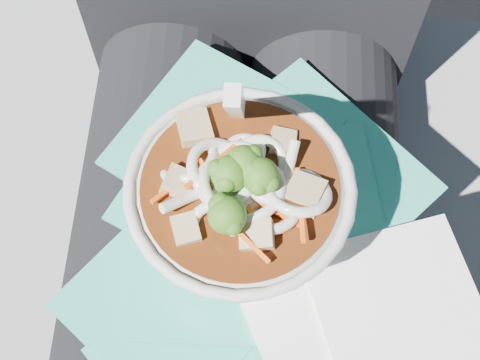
# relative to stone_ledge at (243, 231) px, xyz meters

# --- Properties ---
(stone_ledge) EXTENTS (1.03, 0.56, 0.42)m
(stone_ledge) POSITION_rel_stone_ledge_xyz_m (0.00, 0.00, 0.00)
(stone_ledge) COLOR gray
(stone_ledge) RESTS_ON ground
(lap) EXTENTS (0.33, 0.48, 0.16)m
(lap) POSITION_rel_stone_ledge_xyz_m (0.00, -0.15, 0.29)
(lap) COLOR black
(lap) RESTS_ON stone_ledge
(person_body) EXTENTS (0.34, 0.94, 0.98)m
(person_body) POSITION_rel_stone_ledge_xyz_m (0.00, -0.06, 0.32)
(person_body) COLOR black
(person_body) RESTS_ON ground
(plastic_bag) EXTENTS (0.34, 0.44, 0.02)m
(plastic_bag) POSITION_rel_stone_ledge_xyz_m (0.01, -0.15, 0.38)
(plastic_bag) COLOR #2AB399
(plastic_bag) RESTS_ON lap
(napkins) EXTENTS (0.21, 0.21, 0.01)m
(napkins) POSITION_rel_stone_ledge_xyz_m (0.11, -0.23, 0.39)
(napkins) COLOR white
(napkins) RESTS_ON plastic_bag
(udon_bowl) EXTENTS (0.20, 0.20, 0.21)m
(udon_bowl) POSITION_rel_stone_ledge_xyz_m (0.00, -0.15, 0.45)
(udon_bowl) COLOR silver
(udon_bowl) RESTS_ON plastic_bag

